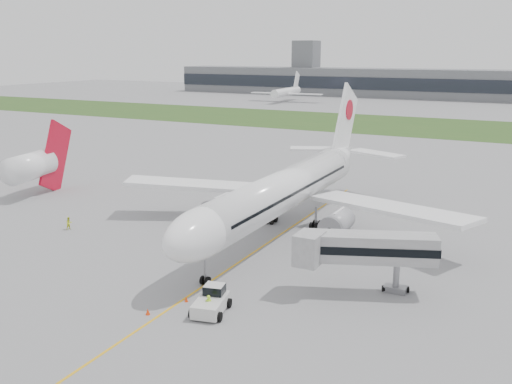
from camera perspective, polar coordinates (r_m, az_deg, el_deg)
The scene contains 14 objects.
ground at distance 70.06m, azimuth 1.44°, elevation -4.95°, with size 600.00×600.00×0.00m, color gray.
apron_markings at distance 65.84m, azimuth -0.45°, elevation -6.21°, with size 70.00×70.00×0.04m, color gold, non-canonical shape.
grass_strip at distance 183.49m, azimuth 17.96°, elevation 6.17°, with size 600.00×50.00×0.02m, color #294F1D.
terminal_building at distance 291.53m, azimuth 21.69°, elevation 9.89°, with size 320.00×22.30×14.00m.
control_tower at distance 315.81m, azimuth 4.97°, elevation 9.77°, with size 12.00×12.00×56.00m, color slate, non-canonical shape.
airliner at distance 72.74m, azimuth 3.13°, elevation 0.39°, with size 48.13×53.95×17.88m.
pushback_tug at distance 51.90m, azimuth -4.45°, elevation -10.78°, with size 3.65×4.70×2.19m.
jet_bridge at distance 55.00m, azimuth 10.52°, elevation -5.58°, with size 12.71×7.95×6.11m.
safety_cone_left at distance 52.31m, azimuth -10.78°, elevation -11.68°, with size 0.40×0.40×0.56m, color #F0390C.
safety_cone_right at distance 54.26m, azimuth -6.99°, elevation -10.58°, with size 0.37×0.37×0.51m, color #F0390C.
ground_crew_near at distance 51.23m, azimuth -4.76°, elevation -11.21°, with size 0.69×0.45×1.89m, color #BFFF2A.
ground_crew_far at distance 78.17m, azimuth -18.18°, elevation -2.99°, with size 0.83×0.64×1.70m, color yellow.
neighbor_aircraft at distance 97.79m, azimuth -21.37°, elevation 2.51°, with size 6.12×15.39×12.42m.
distant_aircraft_left at distance 264.62m, azimuth 3.03°, elevation 9.00°, with size 33.76×29.79×12.91m, color white, non-canonical shape.
Camera 1 is at (28.54, -59.84, 22.67)m, focal length 40.00 mm.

